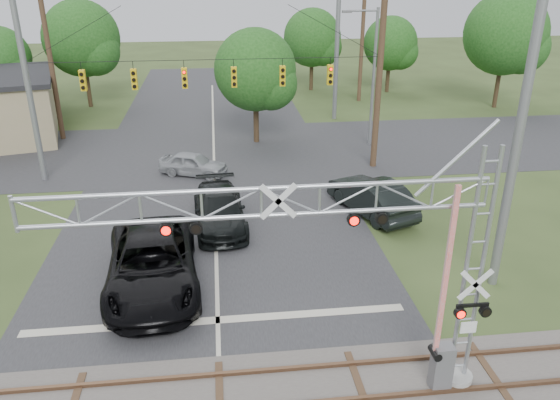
{
  "coord_description": "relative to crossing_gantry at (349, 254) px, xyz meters",
  "views": [
    {
      "loc": [
        0.29,
        -10.06,
        11.18
      ],
      "look_at": [
        2.38,
        7.5,
        3.51
      ],
      "focal_mm": 35.0,
      "sensor_mm": 36.0,
      "label": 1
    }
  ],
  "objects": [
    {
      "name": "road_main",
      "position": [
        -3.43,
        8.36,
        -4.5
      ],
      "size": [
        14.0,
        90.0,
        0.02
      ],
      "primitive_type": "cube",
      "color": "#29292C",
      "rests_on": "ground"
    },
    {
      "name": "road_cross",
      "position": [
        -3.43,
        22.36,
        -4.5
      ],
      "size": [
        90.0,
        12.0,
        0.02
      ],
      "primitive_type": "cube",
      "color": "#29292C",
      "rests_on": "ground"
    },
    {
      "name": "railroad_track",
      "position": [
        -3.43,
        0.36,
        -4.48
      ],
      "size": [
        90.0,
        3.2,
        0.17
      ],
      "color": "#49433F",
      "rests_on": "ground"
    },
    {
      "name": "crossing_gantry",
      "position": [
        0.0,
        0.0,
        0.0
      ],
      "size": [
        11.72,
        0.92,
        7.2
      ],
      "color": "gray",
      "rests_on": "ground"
    },
    {
      "name": "traffic_signal_span",
      "position": [
        -2.52,
        18.36,
        1.2
      ],
      "size": [
        19.34,
        0.36,
        11.5
      ],
      "color": "gray",
      "rests_on": "ground"
    },
    {
      "name": "pickup_black",
      "position": [
        -5.76,
        6.28,
        -3.53
      ],
      "size": [
        3.84,
        7.33,
        1.97
      ],
      "primitive_type": "imported",
      "rotation": [
        0.0,
        0.0,
        0.08
      ],
      "color": "black",
      "rests_on": "ground"
    },
    {
      "name": "car_dark",
      "position": [
        -3.21,
        11.29,
        -3.71
      ],
      "size": [
        2.59,
        5.68,
        1.61
      ],
      "primitive_type": "imported",
      "rotation": [
        0.0,
        0.0,
        0.06
      ],
      "color": "black",
      "rests_on": "ground"
    },
    {
      "name": "sedan_silver",
      "position": [
        -4.59,
        18.15,
        -3.85
      ],
      "size": [
        4.19,
        2.9,
        1.33
      ],
      "primitive_type": "imported",
      "rotation": [
        0.0,
        0.0,
        1.19
      ],
      "color": "gray",
      "rests_on": "ground"
    },
    {
      "name": "suv_dark",
      "position": [
        4.13,
        11.85,
        -3.64
      ],
      "size": [
        3.56,
        5.63,
        1.75
      ],
      "primitive_type": "imported",
      "rotation": [
        0.0,
        0.0,
        3.49
      ],
      "color": "black",
      "rests_on": "ground"
    },
    {
      "name": "streetlight",
      "position": [
        6.82,
        22.59,
        0.39
      ],
      "size": [
        2.34,
        0.24,
        8.76
      ],
      "color": "gray",
      "rests_on": "ground"
    },
    {
      "name": "utility_poles",
      "position": [
        -1.17,
        21.32,
        1.27
      ],
      "size": [
        26.83,
        30.45,
        11.81
      ],
      "color": "#442B1F",
      "rests_on": "ground"
    },
    {
      "name": "treeline",
      "position": [
        -2.65,
        34.73,
        0.84
      ],
      "size": [
        51.3,
        21.53,
        9.34
      ],
      "color": "#372919",
      "rests_on": "ground"
    }
  ]
}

